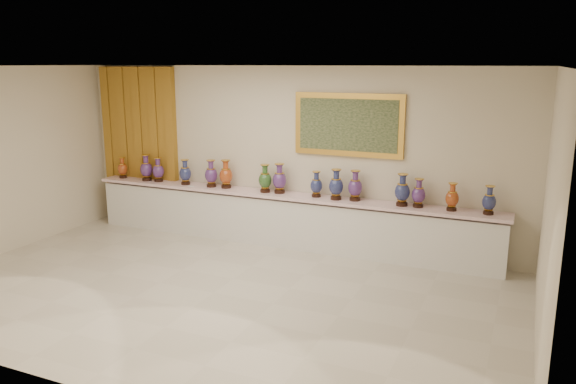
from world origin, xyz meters
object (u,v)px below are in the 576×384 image
at_px(counter, 282,220).
at_px(vase_0, 123,169).
at_px(vase_2, 158,171).
at_px(vase_1, 146,169).

height_order(counter, vase_0, vase_0).
relative_size(vase_0, vase_2, 0.89).
xyz_separation_m(counter, vase_0, (-3.33, -0.02, 0.64)).
bearing_deg(counter, vase_2, -179.40).
bearing_deg(vase_2, counter, 0.60).
distance_m(counter, vase_0, 3.39).
height_order(counter, vase_2, vase_2).
height_order(vase_0, vase_1, vase_1).
distance_m(vase_1, vase_2, 0.26).
bearing_deg(vase_2, vase_0, 179.62).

